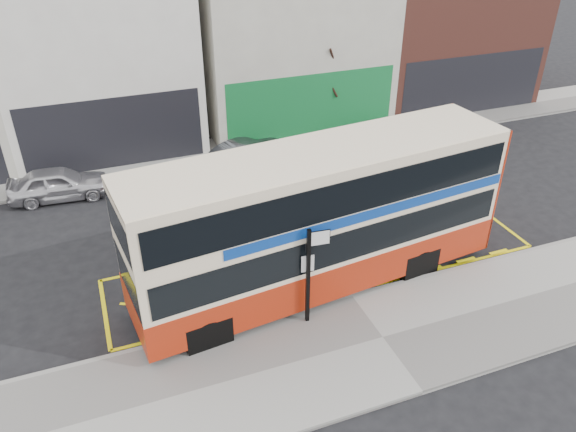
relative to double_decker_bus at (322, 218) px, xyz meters
name	(u,v)px	position (x,y,z in m)	size (l,w,h in m)	color
ground	(346,291)	(0.59, -0.67, -2.38)	(120.00, 120.00, 0.00)	black
pavement	(382,339)	(0.59, -2.97, -2.30)	(40.00, 4.00, 0.15)	gray
kerb	(351,297)	(0.59, -1.05, -2.30)	(40.00, 0.15, 0.15)	gray
far_pavement	(242,149)	(0.59, 10.33, -2.30)	(50.00, 3.00, 0.15)	gray
road_markings	(324,262)	(0.59, 0.93, -2.37)	(14.00, 3.40, 0.01)	#FFEB0D
terrace_left	(91,23)	(-4.91, 14.32, 2.94)	(8.00, 8.01, 11.80)	white
terrace_green_shop	(282,14)	(4.09, 14.32, 2.69)	(9.00, 8.01, 11.30)	beige
terrace_right	(437,11)	(13.09, 14.32, 2.19)	(9.00, 8.01, 10.30)	brown
double_decker_bus	(322,218)	(0.00, 0.00, 0.00)	(11.55, 3.83, 4.53)	#F5E0BB
bus_stop_post	(310,268)	(-1.02, -1.60, -0.41)	(0.75, 0.17, 3.04)	black
car_silver	(59,184)	(-7.36, 8.56, -1.74)	(1.51, 3.76, 1.28)	silver
car_grey	(250,157)	(0.29, 8.07, -1.67)	(1.49, 4.28, 1.41)	#44484C
car_white	(394,136)	(7.18, 7.91, -1.72)	(1.85, 4.56, 1.32)	white
street_tree_right	(326,55)	(5.08, 11.13, 1.36)	(2.54, 2.54, 5.49)	black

